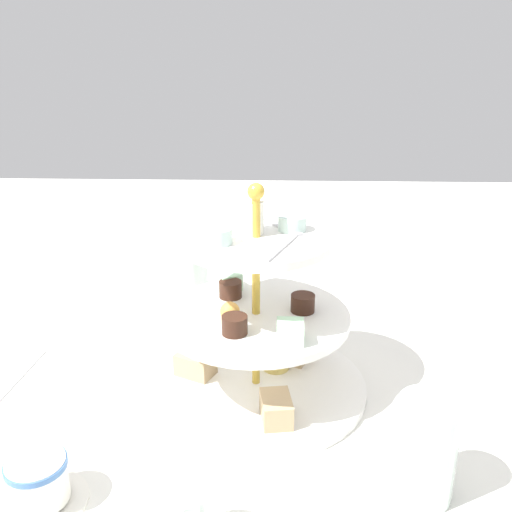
{
  "coord_description": "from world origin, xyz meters",
  "views": [
    {
      "loc": [
        -0.63,
        -0.02,
        0.42
      ],
      "look_at": [
        0.0,
        0.0,
        0.18
      ],
      "focal_mm": 39.93,
      "sensor_mm": 36.0,
      "label": 1
    }
  ],
  "objects_px": {
    "teacup_with_saucer": "(39,483)",
    "butter_knife_right": "(12,381)",
    "water_glass_tall_right": "(188,269)",
    "butter_knife_left": "(423,323)",
    "water_glass_mid_back": "(425,449)",
    "tiered_serving_stand": "(256,332)"
  },
  "relations": [
    {
      "from": "water_glass_tall_right",
      "to": "butter_knife_left",
      "type": "height_order",
      "value": "water_glass_tall_right"
    },
    {
      "from": "tiered_serving_stand",
      "to": "butter_knife_left",
      "type": "distance_m",
      "value": 0.33
    },
    {
      "from": "teacup_with_saucer",
      "to": "butter_knife_right",
      "type": "xyz_separation_m",
      "value": [
        0.21,
        0.12,
        -0.02
      ]
    },
    {
      "from": "water_glass_tall_right",
      "to": "water_glass_mid_back",
      "type": "relative_size",
      "value": 1.27
    },
    {
      "from": "teacup_with_saucer",
      "to": "butter_knife_right",
      "type": "height_order",
      "value": "teacup_with_saucer"
    },
    {
      "from": "butter_knife_left",
      "to": "water_glass_mid_back",
      "type": "xyz_separation_m",
      "value": [
        -0.37,
        0.09,
        0.05
      ]
    },
    {
      "from": "water_glass_tall_right",
      "to": "teacup_with_saucer",
      "type": "height_order",
      "value": "water_glass_tall_right"
    },
    {
      "from": "tiered_serving_stand",
      "to": "butter_knife_right",
      "type": "height_order",
      "value": "tiered_serving_stand"
    },
    {
      "from": "butter_knife_right",
      "to": "teacup_with_saucer",
      "type": "bearing_deg",
      "value": 35.27
    },
    {
      "from": "water_glass_tall_right",
      "to": "teacup_with_saucer",
      "type": "bearing_deg",
      "value": 169.89
    },
    {
      "from": "water_glass_tall_right",
      "to": "butter_knife_right",
      "type": "distance_m",
      "value": 0.32
    },
    {
      "from": "tiered_serving_stand",
      "to": "teacup_with_saucer",
      "type": "xyz_separation_m",
      "value": [
        -0.21,
        0.2,
        -0.06
      ]
    },
    {
      "from": "butter_knife_left",
      "to": "water_glass_mid_back",
      "type": "distance_m",
      "value": 0.39
    },
    {
      "from": "butter_knife_left",
      "to": "butter_knife_right",
      "type": "relative_size",
      "value": 1.0
    },
    {
      "from": "butter_knife_right",
      "to": "water_glass_mid_back",
      "type": "xyz_separation_m",
      "value": [
        -0.18,
        -0.49,
        0.05
      ]
    },
    {
      "from": "teacup_with_saucer",
      "to": "water_glass_mid_back",
      "type": "height_order",
      "value": "water_glass_mid_back"
    },
    {
      "from": "tiered_serving_stand",
      "to": "butter_knife_left",
      "type": "height_order",
      "value": "tiered_serving_stand"
    },
    {
      "from": "teacup_with_saucer",
      "to": "butter_knife_right",
      "type": "distance_m",
      "value": 0.24
    },
    {
      "from": "water_glass_tall_right",
      "to": "butter_knife_right",
      "type": "bearing_deg",
      "value": 140.21
    },
    {
      "from": "tiered_serving_stand",
      "to": "teacup_with_saucer",
      "type": "bearing_deg",
      "value": 135.41
    },
    {
      "from": "butter_knife_left",
      "to": "water_glass_mid_back",
      "type": "relative_size",
      "value": 1.57
    },
    {
      "from": "butter_knife_right",
      "to": "tiered_serving_stand",
      "type": "bearing_deg",
      "value": 94.47
    }
  ]
}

